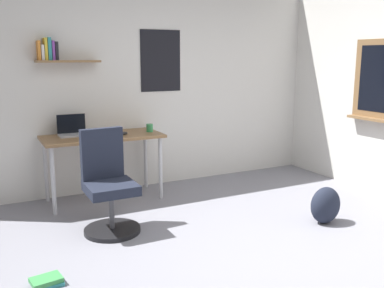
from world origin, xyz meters
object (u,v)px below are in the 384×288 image
coffee_mug (150,128)px  backpack (325,205)px  desk (103,143)px  keyboard (98,136)px  computer_mouse (123,133)px  laptop (73,130)px  book_stack_on_floor (47,281)px  office_chair (108,188)px

coffee_mug → backpack: (1.18, -1.63, -0.61)m
desk → keyboard: keyboard is taller
computer_mouse → backpack: 2.27m
laptop → backpack: (2.02, -1.80, -0.62)m
computer_mouse → coffee_mug: coffee_mug is taller
book_stack_on_floor → keyboard: bearing=62.8°
keyboard → backpack: (1.80, -1.58, -0.57)m
desk → backpack: size_ratio=3.59×
computer_mouse → backpack: (1.52, -1.58, -0.58)m
office_chair → book_stack_on_floor: office_chair is taller
keyboard → backpack: bearing=-41.4°
desk → book_stack_on_floor: bearing=-117.9°
computer_mouse → backpack: computer_mouse is taller
office_chair → desk: bearing=77.4°
computer_mouse → coffee_mug: 0.34m
keyboard → coffee_mug: coffee_mug is taller
office_chair → coffee_mug: 1.20m
keyboard → backpack: keyboard is taller
backpack → office_chair: bearing=158.1°
office_chair → keyboard: (0.13, 0.81, 0.35)m
office_chair → coffee_mug: (0.75, 0.86, 0.38)m
desk → keyboard: bearing=-130.9°
backpack → book_stack_on_floor: 2.62m
keyboard → laptop: bearing=136.0°
desk → coffee_mug: (0.55, -0.02, 0.13)m
keyboard → computer_mouse: (0.28, 0.00, 0.01)m
keyboard → coffee_mug: size_ratio=4.02×
book_stack_on_floor → laptop: bearing=71.9°
computer_mouse → desk: bearing=160.8°
computer_mouse → book_stack_on_floor: bearing=-124.6°
office_chair → backpack: size_ratio=2.62×
desk → computer_mouse: 0.25m
keyboard → computer_mouse: computer_mouse is taller
laptop → coffee_mug: bearing=-11.4°
computer_mouse → coffee_mug: bearing=8.5°
coffee_mug → book_stack_on_floor: coffee_mug is taller
office_chair → book_stack_on_floor: 1.11m
coffee_mug → office_chair: bearing=-131.0°
laptop → computer_mouse: laptop is taller
office_chair → laptop: (-0.10, 1.03, 0.39)m
desk → computer_mouse: (0.21, -0.07, 0.10)m
keyboard → backpack: 2.46m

